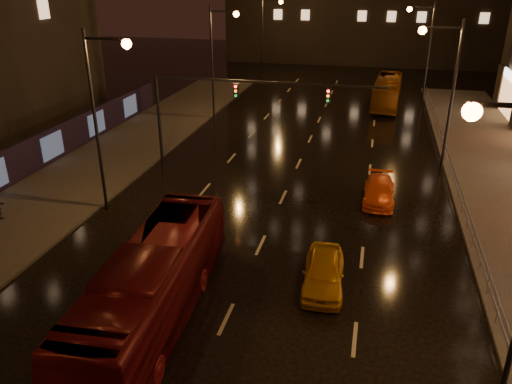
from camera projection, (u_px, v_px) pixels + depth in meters
The scene contains 8 objects.
ground at pixel (294, 174), 33.88m from camera, with size 140.00×140.00×0.00m, color black.
sidewalk_left at pixel (75, 182), 32.30m from camera, with size 7.00×70.00×0.15m, color #38332D.
traffic_signal at pixel (221, 101), 33.06m from camera, with size 15.31×0.32×6.20m.
railing_right at pixel (459, 187), 29.54m from camera, with size 0.05×56.00×1.00m.
bus_red at pixel (153, 285), 18.95m from camera, with size 2.72×11.63×3.24m, color #540C0E.
bus_curb at pixel (387, 92), 50.72m from camera, with size 2.42×10.35×2.88m, color #86460D.
taxi_near at pixel (324, 272), 21.41m from camera, with size 1.72×4.27×1.45m, color #C38012.
taxi_far at pixel (379, 191), 29.57m from camera, with size 1.77×4.35×1.26m, color #F75A17.
Camera 1 is at (4.90, -11.24, 12.49)m, focal length 35.00 mm.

